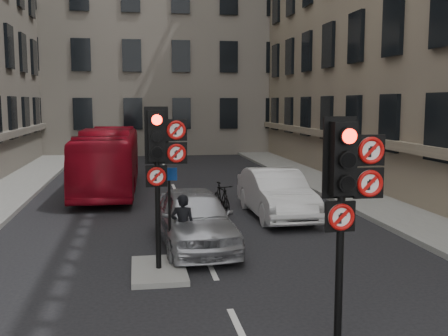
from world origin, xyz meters
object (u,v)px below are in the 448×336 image
object	(u,v)px
car_pink	(107,176)
motorcycle	(222,199)
info_sign	(169,200)
car_silver	(194,218)
signal_near	(347,183)
signal_far	(161,153)
bus_red	(109,160)
motorcyclist	(183,227)
car_white	(276,193)

from	to	relation	value
car_pink	motorcycle	world-z (taller)	car_pink
info_sign	car_silver	bearing A→B (deg)	68.15
car_pink	info_sign	xyz separation A→B (m)	(2.03, -10.85, 0.87)
signal_near	motorcycle	world-z (taller)	signal_near
car_pink	info_sign	size ratio (longest dim) A/B	2.04
car_silver	motorcycle	distance (m)	4.02
signal_far	motorcycle	xyz separation A→B (m)	(2.28, 5.79, -2.15)
car_silver	bus_red	distance (m)	9.84
info_sign	motorcyclist	bearing A→B (deg)	46.90
car_silver	info_sign	xyz separation A→B (m)	(-0.73, -1.27, 0.74)
signal_near	motorcycle	size ratio (longest dim) A/B	1.95
car_white	info_sign	xyz separation A→B (m)	(-3.82, -4.51, 0.73)
signal_far	motorcyclist	world-z (taller)	signal_far
signal_far	motorcyclist	xyz separation A→B (m)	(0.55, 1.01, -1.90)
signal_near	info_sign	distance (m)	5.41
car_pink	motorcycle	bearing A→B (deg)	-60.68
car_white	motorcyclist	distance (m)	5.49
car_silver	bus_red	size ratio (longest dim) A/B	0.47
motorcyclist	car_pink	bearing A→B (deg)	-66.85
car_pink	motorcyclist	distance (m)	10.84
signal_near	bus_red	xyz separation A→B (m)	(-4.30, 15.47, -1.24)
motorcycle	motorcyclist	distance (m)	5.09
car_pink	bus_red	world-z (taller)	bus_red
motorcyclist	signal_near	bearing A→B (deg)	122.89
motorcycle	motorcyclist	xyz separation A→B (m)	(-1.74, -4.78, 0.25)
car_pink	signal_near	bearing A→B (deg)	-80.09
signal_near	motorcyclist	size ratio (longest dim) A/B	2.24
motorcyclist	info_sign	world-z (taller)	info_sign
signal_near	signal_far	size ratio (longest dim) A/B	1.00
car_white	motorcycle	world-z (taller)	car_white
bus_red	info_sign	bearing A→B (deg)	-78.44
bus_red	info_sign	distance (m)	10.91
car_white	bus_red	bearing A→B (deg)	131.85
signal_far	motorcycle	size ratio (longest dim) A/B	1.95
signal_near	car_white	bearing A→B (deg)	81.22
car_pink	car_silver	bearing A→B (deg)	-79.87
car_pink	bus_red	bearing A→B (deg)	-51.49
signal_near	signal_far	bearing A→B (deg)	123.02
motorcycle	car_silver	bearing A→B (deg)	-116.94
signal_far	info_sign	distance (m)	1.42
bus_red	motorcyclist	world-z (taller)	bus_red
signal_near	car_white	size ratio (longest dim) A/B	0.75
signal_near	info_sign	world-z (taller)	signal_near
car_pink	motorcyclist	xyz separation A→B (m)	(2.36, -10.58, 0.16)
signal_near	signal_far	xyz separation A→B (m)	(-2.60, 4.00, 0.12)
car_white	motorcycle	size ratio (longest dim) A/B	2.60
car_silver	motorcyclist	distance (m)	1.08
car_white	bus_red	distance (m)	8.47
motorcyclist	info_sign	bearing A→B (deg)	49.53
signal_near	bus_red	size ratio (longest dim) A/B	0.37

